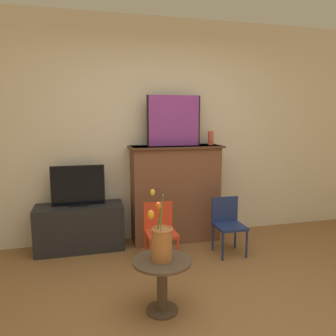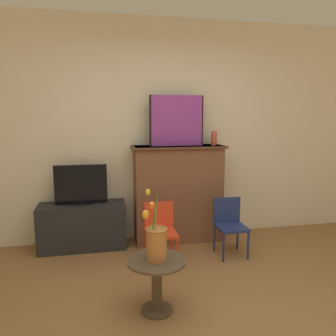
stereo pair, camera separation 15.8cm
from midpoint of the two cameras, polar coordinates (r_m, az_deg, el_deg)
name	(u,v)px [view 1 (the left image)]	position (r m, az deg, el deg)	size (l,w,h in m)	color
wall_back	(158,131)	(4.10, -2.89, 6.42)	(8.00, 0.06, 2.70)	beige
fireplace_mantel	(175,192)	(4.04, 0.16, -4.27)	(1.12, 0.39, 1.18)	brown
painting	(174,121)	(3.94, -0.12, 8.24)	(0.66, 0.03, 0.60)	black
mantel_candle	(211,138)	(4.08, 6.34, 5.21)	(0.07, 0.07, 0.17)	#CC4C3D
tv_stand	(80,227)	(3.99, -16.21, -9.92)	(0.99, 0.38, 0.53)	#232326
tv_monitor	(78,186)	(3.87, -16.53, -3.06)	(0.59, 0.12, 0.46)	black
chair_red	(160,228)	(3.52, -2.72, -10.45)	(0.31, 0.31, 0.63)	red
chair_blue	(228,222)	(3.78, 9.18, -9.20)	(0.31, 0.31, 0.63)	navy
side_table	(162,278)	(2.70, -2.81, -18.53)	(0.46, 0.46, 0.43)	#4C3D2D
vase_tulips	(161,242)	(2.58, -2.94, -12.68)	(0.19, 0.25, 0.54)	#AD6B38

